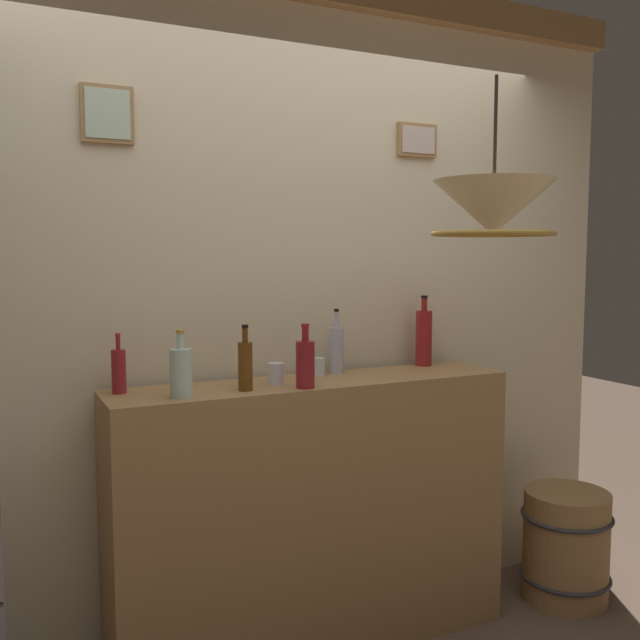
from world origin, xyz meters
TOP-DOWN VIEW (x-y plane):
  - panelled_rear_partition at (-0.00, 1.10)m, footprint 3.41×0.15m
  - bar_shelf_unit at (0.00, 0.84)m, footprint 1.66×0.36m
  - liquor_bottle_tequila at (0.61, 0.97)m, footprint 0.07×0.07m
  - liquor_bottle_rye at (0.16, 0.96)m, footprint 0.06×0.06m
  - liquor_bottle_whiskey at (-0.75, 0.92)m, footprint 0.05×0.05m
  - liquor_bottle_sherry at (-0.57, 0.75)m, footprint 0.08×0.08m
  - liquor_bottle_mezcal at (-0.32, 0.77)m, footprint 0.05×0.05m
  - liquor_bottle_bourbon at (-0.10, 0.72)m, footprint 0.07×0.07m
  - glass_tumbler_rocks at (-0.17, 0.83)m, footprint 0.06×0.06m
  - glass_tumbler_highball at (0.06, 0.94)m, footprint 0.07×0.07m
  - pendant_lamp at (0.39, 0.23)m, footprint 0.42×0.42m
  - wooden_barrel at (1.23, 0.68)m, footprint 0.42×0.42m

SIDE VIEW (x-z plane):
  - wooden_barrel at x=1.23m, z-range 0.00..0.52m
  - bar_shelf_unit at x=0.00m, z-range 0.00..1.12m
  - glass_tumbler_highball at x=0.06m, z-range 1.12..1.19m
  - glass_tumbler_rocks at x=-0.17m, z-range 1.12..1.20m
  - liquor_bottle_whiskey at x=-0.75m, z-range 1.09..1.31m
  - liquor_bottle_sherry at x=-0.57m, z-range 1.09..1.33m
  - liquor_bottle_bourbon at x=-0.10m, z-range 1.09..1.34m
  - liquor_bottle_mezcal at x=-0.32m, z-range 1.09..1.34m
  - liquor_bottle_rye at x=0.16m, z-range 1.08..1.36m
  - liquor_bottle_tequila at x=0.61m, z-range 1.09..1.41m
  - panelled_rear_partition at x=0.00m, z-range 0.08..2.89m
  - pendant_lamp at x=0.39m, z-range 1.51..2.05m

